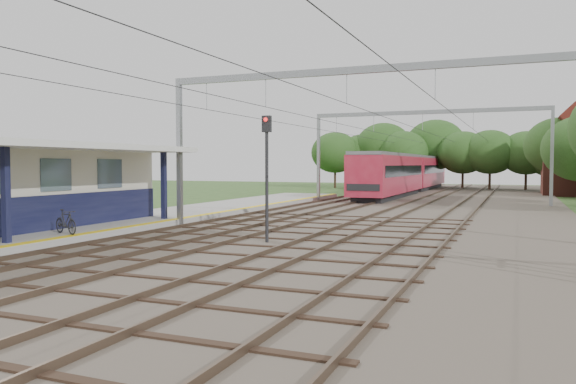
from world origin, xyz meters
The scene contains 9 objects.
ballast_bed centered at (4.00, 30.00, 0.05)m, with size 18.00×90.00×0.10m, color #473D33.
platform centered at (-7.50, 14.00, 0.17)m, with size 5.00×52.00×0.35m, color gray.
yellow_stripe centered at (-5.25, 14.00, 0.35)m, with size 0.45×52.00×0.01m, color yellow.
rail_tracks centered at (1.50, 30.00, 0.18)m, with size 11.80×88.00×0.15m.
catenary_system centered at (3.39, 25.28, 5.51)m, with size 17.22×88.00×7.00m.
tree_band centered at (3.84, 57.12, 4.92)m, with size 31.72×30.88×8.82m.
bicycle centered at (-5.79, 8.53, 0.81)m, with size 0.44×1.55×0.93m, color black.
train centered at (-0.50, 50.06, 2.14)m, with size 2.92×36.31×3.83m.
signal_post centered at (1.35, 11.03, 3.08)m, with size 0.34×0.29×4.74m.
Camera 1 is at (9.87, -7.66, 2.96)m, focal length 35.00 mm.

